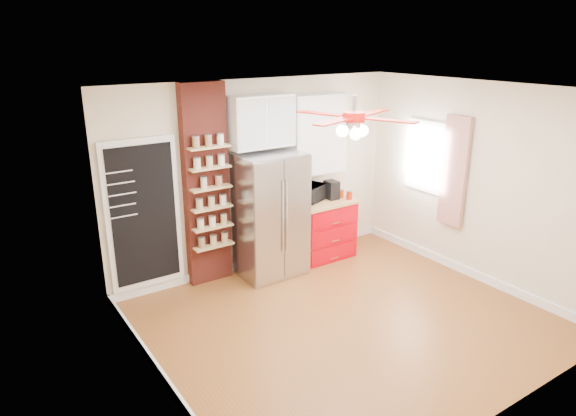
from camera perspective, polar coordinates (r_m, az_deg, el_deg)
floor at (r=6.32m, az=6.42°, el=-12.30°), size 4.50×4.50×0.00m
ceiling at (r=5.46m, az=7.45°, el=12.83°), size 4.50×4.50×0.00m
wall_back at (r=7.31m, az=-3.33°, el=3.61°), size 4.50×0.02×2.70m
wall_front at (r=4.55m, az=23.58°, el=-7.51°), size 4.50×0.02×2.70m
wall_left at (r=4.70m, az=-14.59°, el=-5.69°), size 0.02×4.00×2.70m
wall_right at (r=7.37m, az=20.35°, el=2.58°), size 0.02×4.00×2.70m
chalkboard at (r=6.69m, az=-15.74°, el=-0.75°), size 0.95×0.05×1.95m
brick_pillar at (r=6.87m, az=-9.10°, el=2.41°), size 0.60×0.16×2.70m
fridge at (r=7.12m, az=-2.08°, el=-0.77°), size 0.90×0.70×1.75m
upper_glass_cabinet at (r=6.97m, az=-3.06°, el=9.61°), size 0.90×0.35×0.70m
red_cabinet at (r=7.83m, az=3.80°, el=-2.29°), size 0.94×0.64×0.90m
upper_shelf_unit at (r=7.58m, az=3.24°, el=8.21°), size 0.90×0.30×1.15m
window at (r=7.84m, az=15.16°, el=5.52°), size 0.04×0.75×1.05m
curtain at (r=7.49m, az=17.98°, el=3.88°), size 0.06×0.40×1.55m
ceiling_fan at (r=5.50m, az=7.33°, el=9.96°), size 1.40×1.40×0.44m
toaster_oven at (r=7.63m, az=2.63°, el=1.69°), size 0.52×0.45×0.24m
coffee_maker at (r=7.75m, az=4.87°, el=2.03°), size 0.18×0.22×0.28m
canister_left at (r=7.76m, az=6.82°, el=1.42°), size 0.09×0.09×0.13m
canister_right at (r=7.84m, az=5.90°, el=1.62°), size 0.12×0.12×0.12m
pantry_jar_oats at (r=6.67m, az=-9.34°, el=2.76°), size 0.10×0.10×0.14m
pantry_jar_beans at (r=6.78m, az=-7.71°, el=3.01°), size 0.12×0.12×0.12m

